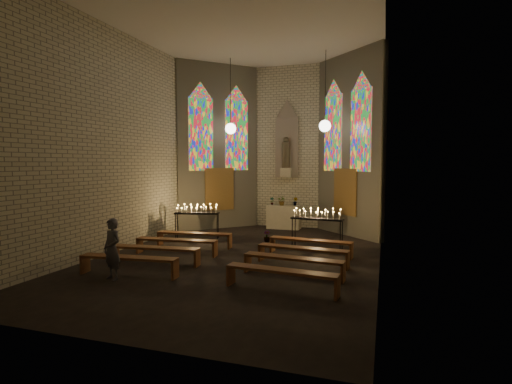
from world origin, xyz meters
TOP-DOWN VIEW (x-y plane):
  - floor at (0.00, 0.00)m, footprint 12.00×12.00m
  - room at (-0.00, 3.37)m, footprint 8.22×12.43m
  - altar at (0.00, 5.45)m, footprint 1.40×0.60m
  - flower_vase_left at (-0.55, 5.51)m, footprint 0.19×0.13m
  - flower_vase_center at (-0.06, 5.39)m, footprint 0.47×0.44m
  - flower_vase_right at (0.48, 5.51)m, footprint 0.25×0.23m
  - aisle_flower_pot at (0.11, 2.47)m, footprint 0.27×0.27m
  - votive_stand_left at (-2.54, 2.26)m, footprint 1.70×0.83m
  - votive_stand_right at (1.99, 1.92)m, footprint 1.74×0.57m
  - pew_left_0 at (-1.96, 0.89)m, footprint 2.56×0.60m
  - pew_right_0 at (1.96, 0.89)m, footprint 2.56×0.60m
  - pew_left_1 at (-1.96, -0.31)m, footprint 2.56×0.60m
  - pew_right_1 at (1.96, -0.31)m, footprint 2.56×0.60m
  - pew_left_2 at (-1.96, -1.51)m, footprint 2.56×0.60m
  - pew_right_2 at (1.96, -1.51)m, footprint 2.56×0.60m
  - pew_left_3 at (-1.96, -2.71)m, footprint 2.56×0.60m
  - pew_right_3 at (1.96, -2.71)m, footprint 2.56×0.60m
  - visitor at (-2.15, -3.09)m, footprint 0.63×0.51m

SIDE VIEW (x-z plane):
  - floor at x=0.00m, z-range 0.00..0.00m
  - aisle_flower_pot at x=0.11m, z-range 0.00..0.39m
  - pew_left_0 at x=-1.96m, z-range 0.15..0.64m
  - pew_right_0 at x=1.96m, z-range 0.15..0.64m
  - pew_left_1 at x=-1.96m, z-range 0.15..0.64m
  - pew_right_1 at x=1.96m, z-range 0.15..0.64m
  - pew_left_2 at x=-1.96m, z-range 0.15..0.64m
  - pew_right_2 at x=1.96m, z-range 0.15..0.64m
  - pew_left_3 at x=-1.96m, z-range 0.15..0.64m
  - pew_right_3 at x=1.96m, z-range 0.15..0.64m
  - altar at x=0.00m, z-range 0.00..1.00m
  - visitor at x=-2.15m, z-range 0.00..1.48m
  - votive_stand_left at x=-2.54m, z-range 0.43..1.65m
  - votive_stand_right at x=1.99m, z-range 0.45..1.71m
  - flower_vase_left at x=-0.55m, z-range 1.00..1.34m
  - flower_vase_right at x=0.48m, z-range 1.00..1.36m
  - flower_vase_center at x=-0.06m, z-range 1.00..1.41m
  - room at x=0.00m, z-range 0.21..7.22m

